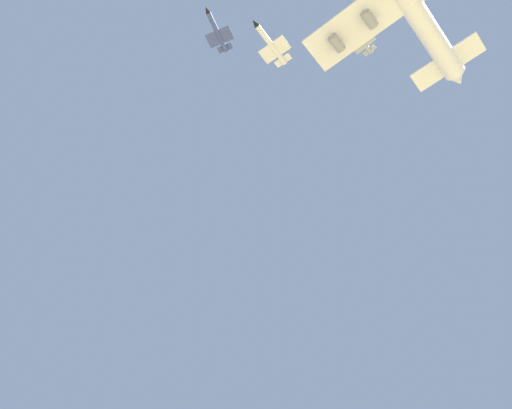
{
  "coord_description": "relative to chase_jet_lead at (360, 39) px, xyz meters",
  "views": [
    {
      "loc": [
        46.6,
        56.94,
        2.43
      ],
      "look_at": [
        -4.39,
        29.1,
        74.9
      ],
      "focal_mm": 39.44,
      "sensor_mm": 36.0,
      "label": 1
    }
  ],
  "objects": [
    {
      "name": "chase_jet_lead",
      "position": [
        0.0,
        0.0,
        0.0
      ],
      "size": [
        15.31,
        8.85,
        4.0
      ],
      "rotation": [
        0.0,
        0.0,
        -0.26
      ],
      "color": "#999EA3"
    },
    {
      "name": "chase_jet_left_wing",
      "position": [
        32.91,
        -36.68,
        -21.96
      ],
      "size": [
        15.24,
        8.41,
        4.0
      ],
      "rotation": [
        0.0,
        0.0,
        0.1
      ],
      "color": "#38478C"
    },
    {
      "name": "chase_jet_right_wing",
      "position": [
        29.8,
        -20.33,
        -43.71
      ],
      "size": [
        15.29,
        8.52,
        4.0
      ],
      "rotation": [
        0.0,
        0.0,
        -0.14
      ],
      "color": "silver"
    }
  ]
}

